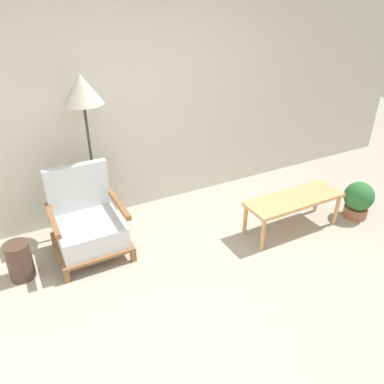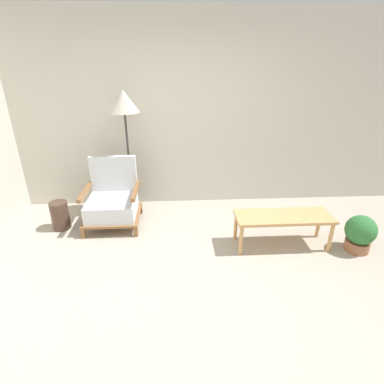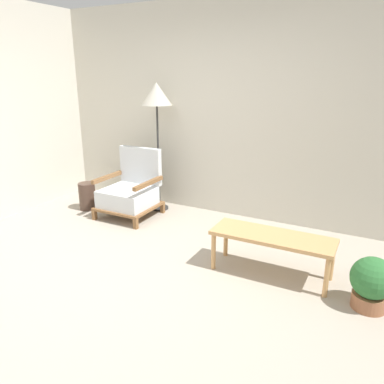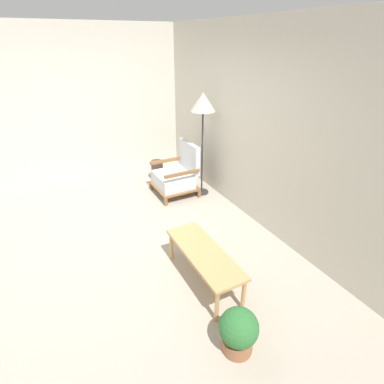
{
  "view_description": "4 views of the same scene",
  "coord_description": "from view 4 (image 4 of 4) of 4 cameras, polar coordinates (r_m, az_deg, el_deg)",
  "views": [
    {
      "loc": [
        -1.5,
        -1.77,
        2.43
      ],
      "look_at": [
        0.09,
        1.23,
        0.55
      ],
      "focal_mm": 35.0,
      "sensor_mm": 36.0,
      "label": 1
    },
    {
      "loc": [
        -0.11,
        -2.17,
        2.07
      ],
      "look_at": [
        0.09,
        1.23,
        0.55
      ],
      "focal_mm": 28.0,
      "sensor_mm": 36.0,
      "label": 2
    },
    {
      "loc": [
        1.93,
        -2.32,
        1.83
      ],
      "look_at": [
        0.09,
        1.23,
        0.55
      ],
      "focal_mm": 35.0,
      "sensor_mm": 36.0,
      "label": 3
    },
    {
      "loc": [
        3.33,
        -0.48,
        2.45
      ],
      "look_at": [
        0.09,
        1.23,
        0.55
      ],
      "focal_mm": 28.0,
      "sensor_mm": 36.0,
      "label": 4
    }
  ],
  "objects": [
    {
      "name": "wall_left",
      "position": [
        5.91,
        -18.4,
        15.35
      ],
      "size": [
        0.06,
        8.0,
        2.7
      ],
      "color": "beige",
      "rests_on": "ground_plane"
    },
    {
      "name": "coffee_table",
      "position": [
        3.3,
        2.31,
        -11.97
      ],
      "size": [
        1.12,
        0.39,
        0.41
      ],
      "color": "tan",
      "rests_on": "ground_plane"
    },
    {
      "name": "armchair",
      "position": [
        5.17,
        -2.95,
        3.18
      ],
      "size": [
        0.7,
        0.67,
        0.88
      ],
      "color": "brown",
      "rests_on": "ground_plane"
    },
    {
      "name": "potted_plant",
      "position": [
        2.83,
        8.84,
        -24.62
      ],
      "size": [
        0.34,
        0.34,
        0.44
      ],
      "color": "#935B3D",
      "rests_on": "ground_plane"
    },
    {
      "name": "wall_back",
      "position": [
        4.38,
        10.54,
        12.44
      ],
      "size": [
        8.0,
        0.06,
        2.7
      ],
      "color": "beige",
      "rests_on": "ground_plane"
    },
    {
      "name": "floor_lamp",
      "position": [
        4.8,
        2.1,
        16.0
      ],
      "size": [
        0.4,
        0.4,
        1.71
      ],
      "color": "#2D2D2D",
      "rests_on": "ground_plane"
    },
    {
      "name": "ground_plane",
      "position": [
        4.16,
        -15.96,
        -9.92
      ],
      "size": [
        14.0,
        14.0,
        0.0
      ],
      "primitive_type": "plane",
      "color": "#A89E8E"
    },
    {
      "name": "vase",
      "position": [
        5.77,
        -6.62,
        4.13
      ],
      "size": [
        0.23,
        0.23,
        0.38
      ],
      "primitive_type": "cylinder",
      "color": "#473328",
      "rests_on": "ground_plane"
    }
  ]
}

